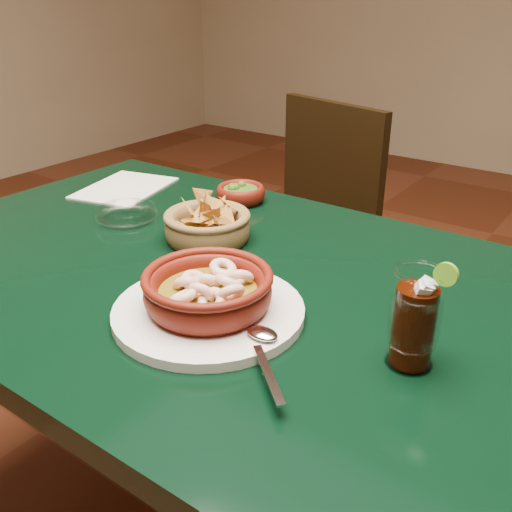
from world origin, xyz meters
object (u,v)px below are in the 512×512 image
Objects in this scene: dining_table at (201,311)px; cola_drink at (414,320)px; shrimp_plate at (209,296)px; dining_chair at (301,240)px; chip_basket at (208,225)px.

cola_drink reaches higher than dining_table.
dining_table is 0.23m from shrimp_plate.
chip_basket is at bearing -75.33° from dining_chair.
dining_chair is at bearing 112.50° from shrimp_plate.
chip_basket is 0.49m from cola_drink.
shrimp_plate is at bearing -49.47° from chip_basket.
shrimp_plate is 1.81× the size of chip_basket.
chip_basket reaches higher than shrimp_plate.
shrimp_plate is 0.28m from chip_basket.
dining_chair reaches higher than chip_basket.
dining_chair is at bearing 104.67° from chip_basket.
dining_chair is (-0.21, 0.70, -0.16)m from dining_table.
cola_drink reaches higher than shrimp_plate.
dining_chair reaches higher than dining_table.
cola_drink is (0.42, -0.07, 0.16)m from dining_table.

